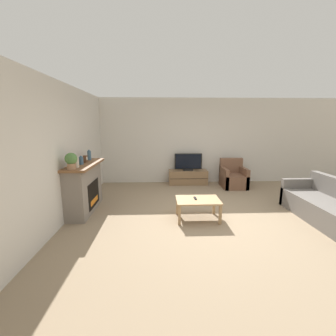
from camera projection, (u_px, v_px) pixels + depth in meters
name	position (u px, v px, depth m)	size (l,w,h in m)	color
ground_plane	(210.00, 218.00, 4.63)	(24.00, 24.00, 0.00)	#89755B
wall_back	(191.00, 141.00, 7.24)	(12.00, 0.06, 2.70)	beige
wall_left	(60.00, 154.00, 4.25)	(0.06, 12.00, 2.70)	beige
fireplace	(84.00, 187.00, 4.91)	(0.51, 1.49, 1.07)	slate
mantel_vase_left	(75.00, 162.00, 4.35)	(0.14, 0.14, 0.25)	beige
mantel_vase_centre_left	(81.00, 160.00, 4.68)	(0.09, 0.09, 0.19)	#385670
mantel_vase_right	(89.00, 155.00, 5.23)	(0.08, 0.08, 0.25)	#385670
mantel_clock	(85.00, 159.00, 4.94)	(0.08, 0.11, 0.15)	brown
potted_plant	(71.00, 160.00, 4.15)	(0.22, 0.22, 0.31)	#936B4C
tv_stand	(188.00, 177.00, 7.18)	(1.22, 0.44, 0.45)	brown
tv	(188.00, 163.00, 7.08)	(0.86, 0.18, 0.54)	black
armchair	(233.00, 178.00, 6.84)	(0.70, 0.76, 0.85)	brown
coffee_table	(198.00, 202.00, 4.50)	(0.87, 0.59, 0.42)	#A37F56
remote	(195.00, 198.00, 4.53)	(0.05, 0.15, 0.02)	black
couch	(331.00, 208.00, 4.39)	(0.84, 2.03, 0.82)	#66605B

